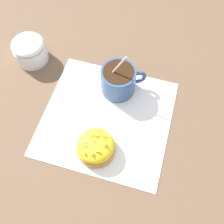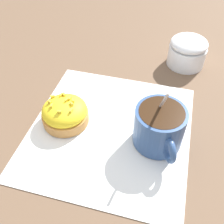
# 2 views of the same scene
# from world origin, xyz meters

# --- Properties ---
(ground_plane) EXTENTS (3.00, 3.00, 0.00)m
(ground_plane) POSITION_xyz_m (0.00, 0.00, 0.00)
(ground_plane) COLOR brown
(paper_napkin) EXTENTS (0.29, 0.30, 0.00)m
(paper_napkin) POSITION_xyz_m (0.00, 0.00, 0.00)
(paper_napkin) COLOR white
(paper_napkin) RESTS_ON ground_plane
(coffee_cup) EXTENTS (0.08, 0.11, 0.12)m
(coffee_cup) POSITION_xyz_m (-0.08, 0.01, 0.04)
(coffee_cup) COLOR #335184
(coffee_cup) RESTS_ON paper_napkin
(frosted_pastry) EXTENTS (0.08, 0.08, 0.05)m
(frosted_pastry) POSITION_xyz_m (0.08, -0.01, 0.02)
(frosted_pastry) COLOR #C18442
(frosted_pastry) RESTS_ON paper_napkin
(sugar_bowl) EXTENTS (0.08, 0.08, 0.06)m
(sugar_bowl) POSITION_xyz_m (-0.13, -0.21, 0.03)
(sugar_bowl) COLOR white
(sugar_bowl) RESTS_ON ground_plane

